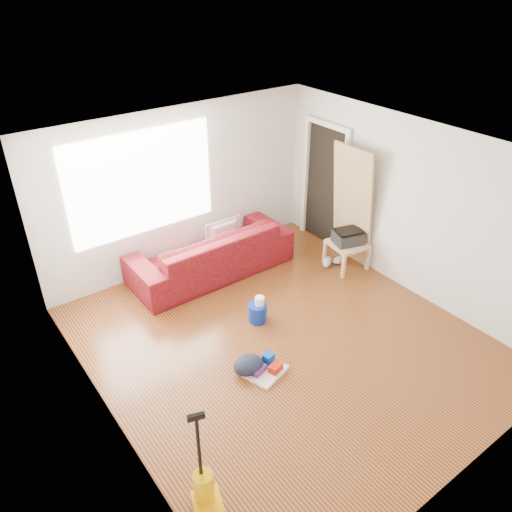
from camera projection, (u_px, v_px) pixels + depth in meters
room at (283, 251)px, 5.94m from camera, size 4.51×5.01×2.51m
sofa at (212, 272)px, 7.86m from camera, size 2.53×0.99×0.74m
tv_stand at (226, 249)px, 8.20m from camera, size 0.72×0.46×0.26m
tv at (225, 232)px, 8.04m from camera, size 0.66×0.09×0.38m
side_table at (347, 246)px, 7.81m from camera, size 0.59×0.59×0.43m
printer at (348, 236)px, 7.72m from camera, size 0.51×0.44×0.23m
bucket at (258, 320)px, 6.82m from camera, size 0.32×0.32×0.26m
toilet_paper at (260, 309)px, 6.73m from camera, size 0.13×0.13×0.12m
cleaning_tray at (266, 368)px, 5.95m from camera, size 0.54×0.48×0.17m
backpack at (249, 371)px, 5.98m from camera, size 0.40×0.32×0.21m
sneakers at (334, 261)px, 8.03m from camera, size 0.53×0.28×0.12m
vacuum at (206, 495)px, 4.37m from camera, size 0.33×0.35×1.20m
door_panel at (346, 259)px, 8.19m from camera, size 0.24×0.77×1.92m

